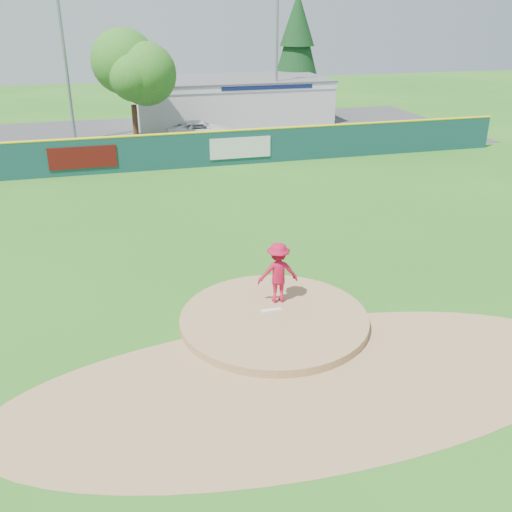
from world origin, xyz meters
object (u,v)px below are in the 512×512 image
object	(u,v)px
light_pole_right	(277,50)
pool_building_grp	(229,99)
pitcher	(278,273)
van	(201,130)
deciduous_tree	(131,74)
conifer_tree	(297,43)
light_pole_left	(64,48)

from	to	relation	value
light_pole_right	pool_building_grp	bearing A→B (deg)	135.05
pitcher	van	bearing A→B (deg)	-89.96
deciduous_tree	light_pole_right	world-z (taller)	light_pole_right
van	light_pole_right	bearing A→B (deg)	-62.14
pool_building_grp	conifer_tree	distance (m)	8.95
deciduous_tree	light_pole_left	bearing A→B (deg)	153.43
pitcher	deciduous_tree	bearing A→B (deg)	-79.60
pool_building_grp	deciduous_tree	bearing A→B (deg)	-138.84
pool_building_grp	light_pole_left	size ratio (longest dim) A/B	1.38
pool_building_grp	deciduous_tree	distance (m)	11.01
pitcher	light_pole_left	bearing A→B (deg)	-71.52
pool_building_grp	light_pole_right	distance (m)	5.75
pitcher	light_pole_right	world-z (taller)	light_pole_right
deciduous_tree	light_pole_left	xyz separation A→B (m)	(-4.00, 2.00, 1.50)
van	deciduous_tree	size ratio (longest dim) A/B	0.64
light_pole_left	van	bearing A→B (deg)	-12.45
pitcher	van	size ratio (longest dim) A/B	0.40
van	pitcher	bearing A→B (deg)	172.87
light_pole_right	deciduous_tree	bearing A→B (deg)	-160.02
pitcher	deciduous_tree	size ratio (longest dim) A/B	0.26
pitcher	deciduous_tree	distance (m)	24.49
van	light_pole_right	size ratio (longest dim) A/B	0.47
pool_building_grp	light_pole_left	bearing A→B (deg)	-157.40
pitcher	van	distance (m)	24.39
van	light_pole_left	bearing A→B (deg)	75.18
light_pole_left	conifer_tree	bearing A→B (deg)	25.35
deciduous_tree	conifer_tree	xyz separation A→B (m)	(15.00, 11.00, 0.99)
deciduous_tree	conifer_tree	world-z (taller)	conifer_tree
van	pool_building_grp	size ratio (longest dim) A/B	0.31
deciduous_tree	pool_building_grp	bearing A→B (deg)	41.16
light_pole_right	conifer_tree	bearing A→B (deg)	60.26
conifer_tree	light_pole_left	world-z (taller)	light_pole_left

